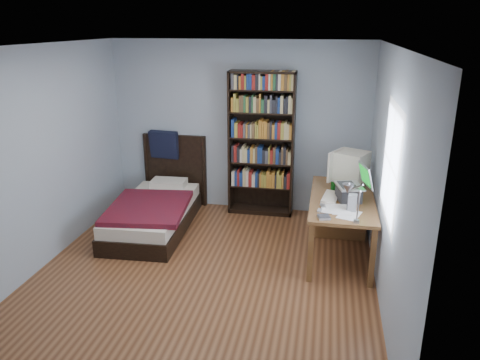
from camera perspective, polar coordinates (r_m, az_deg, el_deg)
The scene contains 14 objects.
room at distance 4.94m, azimuth -4.38°, elevation 1.40°, with size 4.20×4.24×2.50m.
desk at distance 6.23m, azimuth 12.10°, elevation -3.44°, with size 0.75×1.58×0.73m.
crt_monitor at distance 6.08m, azimuth 13.17°, elevation 1.64°, with size 0.54×0.49×0.46m.
laptop at distance 5.61m, azimuth 13.32°, elevation -1.26°, with size 0.45×0.43×0.45m.
desk_lamp at distance 4.56m, azimuth 13.25°, elevation -1.48°, with size 0.22×0.48×0.56m.
keyboard at distance 5.66m, azimuth 10.98°, elevation -2.07°, with size 0.17×0.42×0.03m, color beige.
speaker at distance 5.32m, azimuth 13.54°, elevation -2.71°, with size 0.10×0.10×0.19m, color gray.
soda_can at distance 5.92m, azimuth 11.34°, elevation -0.68°, with size 0.07×0.07×0.12m, color #07370A.
mouse at distance 6.00m, azimuth 11.93°, elevation -0.90°, with size 0.07×0.12×0.04m, color silver.
phone_silver at distance 5.39m, azimuth 10.07°, elevation -3.12°, with size 0.05×0.11×0.02m, color silver.
phone_grey at distance 5.26m, azimuth 9.68°, elevation -3.66°, with size 0.04×0.09×0.02m, color gray.
external_drive at distance 5.08m, azimuth 10.20°, elevation -4.48°, with size 0.12×0.12×0.03m, color gray.
bookshelf at distance 6.77m, azimuth 2.62°, elevation 4.37°, with size 0.94×0.30×2.09m.
bed at distance 6.61m, azimuth -10.26°, elevation -3.47°, with size 1.12×2.03×1.16m.
Camera 1 is at (1.28, -4.56, 2.71)m, focal length 35.00 mm.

